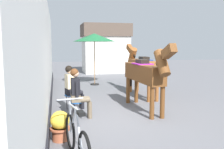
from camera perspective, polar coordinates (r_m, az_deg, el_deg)
The scene contains 10 objects.
ground_plane at distance 9.98m, azimuth -0.11°, elevation -4.70°, with size 40.00×40.00×0.00m, color slate.
pub_facade_wall at distance 8.04m, azimuth -15.60°, elevation 3.28°, with size 0.34×14.00×3.40m.
distant_cottage at distance 17.99m, azimuth -1.59°, elevation 6.28°, with size 3.40×2.60×3.50m.
seated_visitor_near at distance 6.70m, azimuth -8.01°, elevation -3.79°, with size 0.61×0.49×1.39m.
seated_visitor_far at distance 7.66m, azimuth -9.40°, elevation -2.47°, with size 0.61×0.48×1.39m.
saddled_horse_near at distance 7.44m, azimuth 7.77°, elevation 0.25°, with size 0.54×3.00×2.06m.
saddled_horse_far at distance 9.68m, azimuth 6.94°, elevation 1.82°, with size 0.52×3.00×2.06m.
flower_planter_near at distance 5.36m, azimuth -12.05°, elevation -11.54°, with size 0.43×0.43×0.64m.
leaning_bicycle at distance 4.41m, azimuth -8.29°, elevation -14.73°, with size 0.50×1.75×1.02m.
cafe_parasol at distance 12.23m, azimuth -4.16°, elevation 8.57°, with size 2.10×2.10×2.58m.
Camera 1 is at (-2.20, -6.52, 2.02)m, focal length 39.04 mm.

